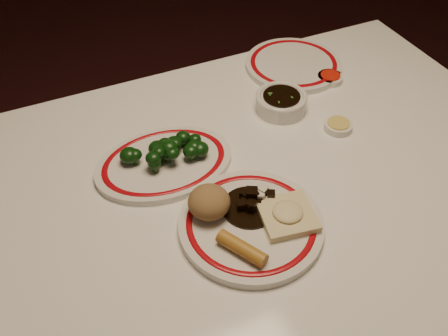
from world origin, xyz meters
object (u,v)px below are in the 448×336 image
dining_table (273,203)px  broccoli_pile (168,150)px  rice_mound (209,202)px  broccoli_plate (164,163)px  fried_wonton (287,215)px  stirfry_heap (252,202)px  main_plate (251,224)px  soy_bowl (281,103)px  spring_roll (242,248)px

dining_table → broccoli_pile: bearing=147.4°
rice_mound → broccoli_plate: (-0.03, 0.17, -0.04)m
fried_wonton → stirfry_heap: bearing=129.2°
main_plate → broccoli_plate: (-0.09, 0.22, -0.00)m
main_plate → broccoli_plate: bearing=111.9°
dining_table → broccoli_pile: size_ratio=6.73×
fried_wonton → soy_bowl: 0.35m
spring_roll → stirfry_heap: size_ratio=0.88×
stirfry_heap → fried_wonton: bearing=-50.8°
broccoli_pile → spring_roll: bearing=-83.8°
fried_wonton → spring_roll: bearing=-162.4°
main_plate → soy_bowl: bearing=52.1°
main_plate → stirfry_heap: bearing=62.5°
stirfry_heap → broccoli_pile: (-0.10, 0.19, 0.01)m
stirfry_heap → soy_bowl: 0.33m
stirfry_heap → rice_mound: bearing=167.5°
fried_wonton → soy_bowl: bearing=62.4°
broccoli_plate → dining_table: bearing=-30.2°
broccoli_pile → stirfry_heap: bearing=-63.4°
dining_table → broccoli_pile: 0.26m
broccoli_pile → soy_bowl: bearing=11.8°
dining_table → fried_wonton: (-0.05, -0.13, 0.12)m
main_plate → soy_bowl: soy_bowl is taller
main_plate → broccoli_pile: 0.24m
rice_mound → main_plate: bearing=-41.1°
rice_mound → broccoli_pile: size_ratio=0.45×
main_plate → spring_roll: bearing=-130.1°
dining_table → main_plate: main_plate is taller
broccoli_plate → broccoli_pile: size_ratio=1.66×
soy_bowl → rice_mound: bearing=-140.4°
main_plate → fried_wonton: size_ratio=3.06×
dining_table → soy_bowl: bearing=58.1°
stirfry_heap → broccoli_plate: (-0.11, 0.19, -0.02)m
spring_roll → fried_wonton: same height
rice_mound → broccoli_pile: rice_mound is taller
fried_wonton → rice_mound: bearing=149.5°
soy_bowl → dining_table: bearing=-121.9°
spring_roll → stirfry_heap: stirfry_heap is taller
dining_table → stirfry_heap: 0.17m
spring_roll → fried_wonton: bearing=-11.3°
soy_bowl → stirfry_heap: bearing=-129.2°
main_plate → soy_bowl: (0.23, 0.29, 0.01)m
rice_mound → spring_roll: rice_mound is taller
broccoli_plate → broccoli_pile: bearing=15.2°
rice_mound → broccoli_plate: bearing=99.7°
dining_table → spring_roll: spring_roll is taller
main_plate → rice_mound: bearing=138.9°
dining_table → broccoli_plate: (-0.20, 0.12, 0.10)m
rice_mound → fried_wonton: 0.15m
dining_table → spring_roll: bearing=-134.4°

